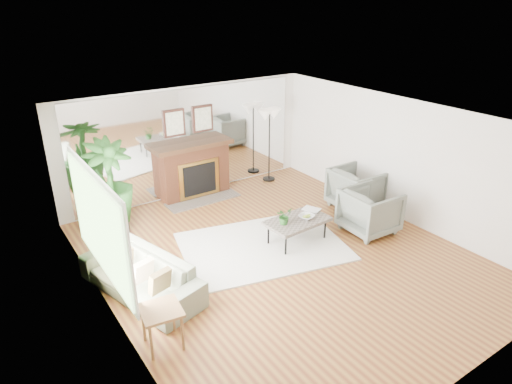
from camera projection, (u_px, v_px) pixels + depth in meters
ground at (281, 257)px, 8.19m from camera, size 7.00×7.00×0.00m
wall_left at (106, 244)px, 6.14m from camera, size 0.02×7.00×2.50m
wall_right at (400, 160)px, 9.24m from camera, size 0.02×7.00×2.50m
wall_back at (189, 142)px, 10.33m from camera, size 6.00×0.02×2.50m
mirror_panel at (189, 142)px, 10.31m from camera, size 5.40×0.04×2.40m
window_panel at (98, 225)px, 6.42m from camera, size 0.04×2.40×1.50m
fireplace at (195, 169)px, 10.39m from camera, size 1.85×0.83×2.05m
area_rug at (263, 246)px, 8.49m from camera, size 3.35×2.74×0.03m
coffee_table at (297, 222)px, 8.50m from camera, size 1.22×0.76×0.47m
sofa at (141, 275)px, 7.10m from camera, size 1.40×2.31×0.63m
armchair_back at (356, 188)px, 9.90m from camera, size 1.02×0.99×0.91m
armchair_front at (370, 211)px, 8.90m from camera, size 1.02×0.99×0.89m
side_table at (161, 315)px, 5.95m from camera, size 0.58×0.58×0.59m
potted_ficus at (109, 185)px, 8.59m from camera, size 1.04×1.04×1.91m
floor_lamp at (270, 120)px, 10.94m from camera, size 0.59×0.33×1.81m
tabletop_plant at (284, 216)px, 8.28m from camera, size 0.32×0.30×0.31m
fruit_bowl at (307, 217)px, 8.52m from camera, size 0.36×0.36×0.07m
book at (309, 212)px, 8.77m from camera, size 0.35×0.39×0.02m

